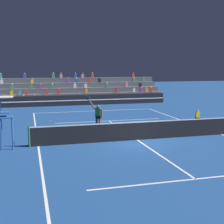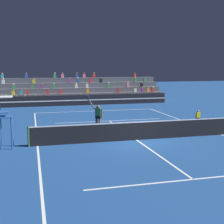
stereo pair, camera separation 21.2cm
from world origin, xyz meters
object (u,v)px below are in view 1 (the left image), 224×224
ball_kid_courtside (197,117)px  tennis_ball (50,121)px  umpire_chair (5,115)px  tennis_player (98,116)px

ball_kid_courtside → tennis_ball: size_ratio=12.43×
umpire_chair → tennis_ball: 8.16m
tennis_player → tennis_ball: 5.48m
umpire_chair → tennis_player: 6.16m
tennis_player → tennis_ball: tennis_player is taller
tennis_ball → umpire_chair: bearing=-109.7°
ball_kid_courtside → tennis_ball: (-10.93, 2.85, -0.30)m
tennis_player → tennis_ball: bearing=120.1°
ball_kid_courtside → tennis_ball: 11.30m
tennis_player → ball_kid_courtside: bearing=12.5°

